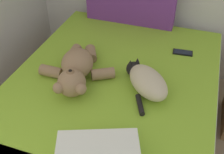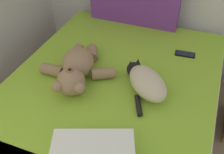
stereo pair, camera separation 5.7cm
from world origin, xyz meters
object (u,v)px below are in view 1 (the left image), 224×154
object	(u,v)px
bed	(111,112)
teddy_bear	(76,69)
cell_phone	(183,52)
cat	(146,81)

from	to	relation	value
bed	teddy_bear	size ratio (longest dim) A/B	3.22
bed	cell_phone	xyz separation A→B (m)	(0.41, 0.52, 0.28)
teddy_bear	cell_phone	world-z (taller)	teddy_bear
bed	cat	distance (m)	0.42
cat	teddy_bear	world-z (taller)	teddy_bear
cat	teddy_bear	distance (m)	0.47
cat	cell_phone	bearing A→B (deg)	71.09
bed	cat	world-z (taller)	cat
bed	cell_phone	world-z (taller)	cell_phone
bed	cell_phone	bearing A→B (deg)	52.12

